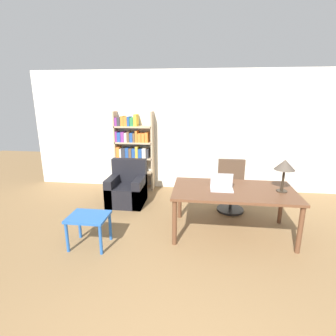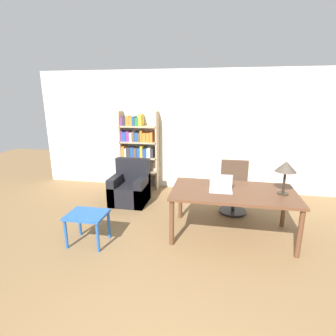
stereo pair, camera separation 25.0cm
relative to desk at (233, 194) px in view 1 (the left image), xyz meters
name	(u,v)px [view 1 (the left image)]	position (x,y,z in m)	size (l,w,h in m)	color
wall_back	(202,132)	(-0.50, 2.09, 0.69)	(8.00, 0.06, 2.70)	silver
desk	(233,194)	(0.00, 0.00, 0.00)	(1.86, 1.03, 0.74)	brown
laptop	(222,186)	(-0.19, -0.02, 0.13)	(0.34, 0.24, 0.25)	#B2B2B7
table_lamp	(285,166)	(0.71, 0.00, 0.48)	(0.30, 0.30, 0.49)	#2D2319
office_chair	(231,187)	(0.07, 0.93, -0.22)	(0.53, 0.53, 0.96)	black
side_table_blue	(89,221)	(-2.10, -0.64, -0.27)	(0.56, 0.46, 0.48)	#2356A3
armchair	(127,190)	(-1.99, 0.98, -0.37)	(0.71, 0.70, 0.88)	black
bookshelf	(132,154)	(-2.10, 1.90, 0.17)	(0.89, 0.28, 1.80)	tan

